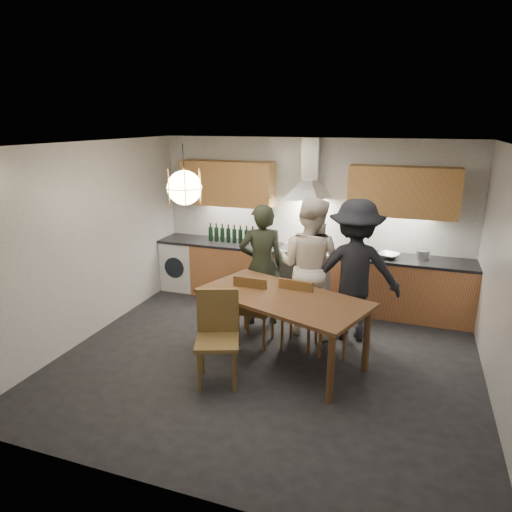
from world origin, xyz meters
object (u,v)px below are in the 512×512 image
(stock_pot, at_px, (422,255))
(person_right, at_px, (354,271))
(dining_table, at_px, (283,303))
(chair_back_left, at_px, (253,306))
(chair_front, at_px, (218,330))
(wine_bottles, at_px, (234,234))
(mixing_bowl, at_px, (389,256))
(person_mid, at_px, (310,266))
(person_left, at_px, (262,265))

(stock_pot, bearing_deg, person_right, -130.22)
(dining_table, bearing_deg, chair_back_left, 171.49)
(chair_front, xyz_separation_m, stock_pot, (2.13, 2.56, 0.37))
(wine_bottles, bearing_deg, mixing_bowl, -1.58)
(chair_front, bearing_deg, person_mid, 45.69)
(person_mid, xyz_separation_m, mixing_bowl, (0.98, 0.92, -0.01))
(chair_front, height_order, person_left, person_left)
(person_left, height_order, mixing_bowl, person_left)
(stock_pot, bearing_deg, dining_table, -129.18)
(chair_front, distance_m, person_right, 2.05)
(chair_front, relative_size, person_mid, 0.55)
(chair_back_left, bearing_deg, person_left, -79.15)
(chair_front, bearing_deg, dining_table, 27.79)
(person_right, bearing_deg, chair_front, 40.46)
(chair_front, height_order, stock_pot, chair_front)
(chair_back_left, height_order, person_mid, person_mid)
(wine_bottles, bearing_deg, person_mid, -33.62)
(person_right, bearing_deg, chair_back_left, 19.64)
(chair_front, relative_size, mixing_bowl, 3.46)
(stock_pot, distance_m, wine_bottles, 2.94)
(mixing_bowl, height_order, stock_pot, stock_pot)
(chair_front, height_order, person_right, person_right)
(chair_back_left, relative_size, wine_bottles, 1.05)
(chair_back_left, relative_size, stock_pot, 5.17)
(person_right, bearing_deg, stock_pot, -140.14)
(chair_front, xyz_separation_m, mixing_bowl, (1.67, 2.47, 0.34))
(chair_back_left, height_order, stock_pot, stock_pot)
(person_mid, bearing_deg, stock_pot, -132.54)
(person_left, height_order, wine_bottles, person_left)
(person_right, bearing_deg, mixing_bowl, -122.30)
(chair_front, distance_m, person_mid, 1.73)
(wine_bottles, bearing_deg, person_right, -25.20)
(person_right, distance_m, stock_pot, 1.31)
(person_mid, distance_m, wine_bottles, 1.80)
(chair_front, distance_m, stock_pot, 3.35)
(chair_front, bearing_deg, wine_bottles, 87.20)
(person_right, bearing_deg, person_mid, -9.26)
(person_right, xyz_separation_m, stock_pot, (0.85, 1.00, 0.02))
(chair_back_left, relative_size, person_right, 0.51)
(mixing_bowl, distance_m, wine_bottles, 2.48)
(wine_bottles, bearing_deg, dining_table, -54.10)
(mixing_bowl, relative_size, stock_pot, 1.60)
(chair_front, relative_size, person_right, 0.55)
(person_mid, bearing_deg, person_right, -166.72)
(mixing_bowl, bearing_deg, dining_table, -120.81)
(dining_table, xyz_separation_m, person_right, (0.72, 0.92, 0.20))
(mixing_bowl, bearing_deg, wine_bottles, 178.42)
(dining_table, bearing_deg, wine_bottles, 145.65)
(dining_table, height_order, person_left, person_left)
(chair_front, distance_m, person_left, 1.62)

